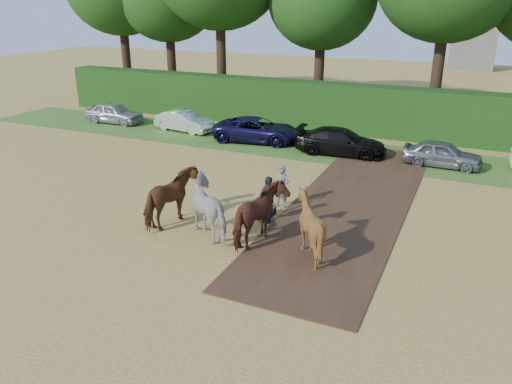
{
  "coord_description": "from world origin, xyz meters",
  "views": [
    {
      "loc": [
        5.74,
        -12.1,
        7.92
      ],
      "look_at": [
        -1.17,
        3.2,
        1.4
      ],
      "focal_mm": 35.0,
      "sensor_mm": 36.0,
      "label": 1
    }
  ],
  "objects_px": {
    "spectator_far": "(268,199)",
    "parked_cars": "(293,134)",
    "spectator_near": "(201,189)",
    "plough_team": "(238,211)"
  },
  "relations": [
    {
      "from": "spectator_near",
      "to": "spectator_far",
      "type": "distance_m",
      "value": 3.02
    },
    {
      "from": "spectator_far",
      "to": "parked_cars",
      "type": "height_order",
      "value": "spectator_far"
    },
    {
      "from": "plough_team",
      "to": "parked_cars",
      "type": "distance_m",
      "value": 12.16
    },
    {
      "from": "spectator_far",
      "to": "parked_cars",
      "type": "xyz_separation_m",
      "value": [
        -2.77,
        10.22,
        -0.22
      ]
    },
    {
      "from": "spectator_near",
      "to": "spectator_far",
      "type": "bearing_deg",
      "value": -62.86
    },
    {
      "from": "spectator_far",
      "to": "spectator_near",
      "type": "bearing_deg",
      "value": 104.94
    },
    {
      "from": "spectator_far",
      "to": "plough_team",
      "type": "bearing_deg",
      "value": -174.49
    },
    {
      "from": "parked_cars",
      "to": "spectator_far",
      "type": "bearing_deg",
      "value": -74.84
    },
    {
      "from": "spectator_near",
      "to": "parked_cars",
      "type": "height_order",
      "value": "spectator_near"
    },
    {
      "from": "spectator_near",
      "to": "plough_team",
      "type": "relative_size",
      "value": 0.22
    }
  ]
}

